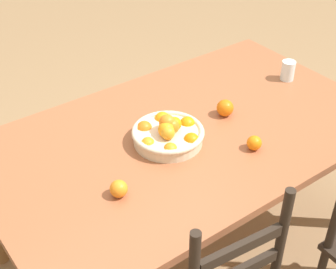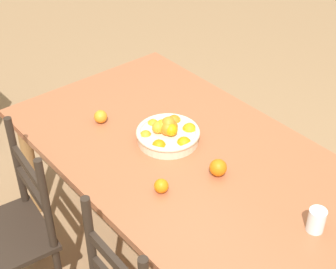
{
  "view_description": "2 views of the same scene",
  "coord_description": "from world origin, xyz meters",
  "px_view_note": "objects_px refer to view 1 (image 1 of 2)",
  "views": [
    {
      "loc": [
        1.12,
        1.38,
        2.0
      ],
      "look_at": [
        0.11,
        0.01,
        0.76
      ],
      "focal_mm": 52.15,
      "sensor_mm": 36.0,
      "label": 1
    },
    {
      "loc": [
        -1.45,
        1.3,
        2.23
      ],
      "look_at": [
        0.11,
        0.01,
        0.76
      ],
      "focal_mm": 54.66,
      "sensor_mm": 36.0,
      "label": 2
    }
  ],
  "objects_px": {
    "orange_loose_1": "(224,107)",
    "dining_table": "(186,145)",
    "orange_loose_0": "(254,143)",
    "drinking_glass": "(288,71)",
    "fruit_bowl": "(168,133)",
    "orange_loose_2": "(119,189)"
  },
  "relations": [
    {
      "from": "orange_loose_1",
      "to": "dining_table",
      "type": "bearing_deg",
      "value": 1.23
    },
    {
      "from": "orange_loose_0",
      "to": "drinking_glass",
      "type": "relative_size",
      "value": 0.62
    },
    {
      "from": "orange_loose_1",
      "to": "drinking_glass",
      "type": "bearing_deg",
      "value": -173.39
    },
    {
      "from": "dining_table",
      "to": "fruit_bowl",
      "type": "relative_size",
      "value": 5.76
    },
    {
      "from": "dining_table",
      "to": "orange_loose_1",
      "type": "height_order",
      "value": "orange_loose_1"
    },
    {
      "from": "orange_loose_0",
      "to": "orange_loose_2",
      "type": "relative_size",
      "value": 0.93
    },
    {
      "from": "fruit_bowl",
      "to": "orange_loose_1",
      "type": "bearing_deg",
      "value": -177.18
    },
    {
      "from": "orange_loose_2",
      "to": "drinking_glass",
      "type": "distance_m",
      "value": 1.2
    },
    {
      "from": "dining_table",
      "to": "drinking_glass",
      "type": "distance_m",
      "value": 0.73
    },
    {
      "from": "orange_loose_1",
      "to": "orange_loose_0",
      "type": "bearing_deg",
      "value": 74.85
    },
    {
      "from": "fruit_bowl",
      "to": "drinking_glass",
      "type": "xyz_separation_m",
      "value": [
        -0.83,
        -0.07,
        0.0
      ]
    },
    {
      "from": "orange_loose_1",
      "to": "drinking_glass",
      "type": "height_order",
      "value": "drinking_glass"
    },
    {
      "from": "orange_loose_0",
      "to": "orange_loose_2",
      "type": "bearing_deg",
      "value": -8.64
    },
    {
      "from": "orange_loose_2",
      "to": "orange_loose_1",
      "type": "bearing_deg",
      "value": -165.31
    },
    {
      "from": "orange_loose_0",
      "to": "fruit_bowl",
      "type": "bearing_deg",
      "value": -44.21
    },
    {
      "from": "dining_table",
      "to": "orange_loose_1",
      "type": "distance_m",
      "value": 0.26
    },
    {
      "from": "drinking_glass",
      "to": "orange_loose_0",
      "type": "bearing_deg",
      "value": 30.35
    },
    {
      "from": "fruit_bowl",
      "to": "orange_loose_0",
      "type": "xyz_separation_m",
      "value": [
        -0.26,
        0.26,
        -0.02
      ]
    },
    {
      "from": "orange_loose_1",
      "to": "drinking_glass",
      "type": "relative_size",
      "value": 0.77
    },
    {
      "from": "drinking_glass",
      "to": "orange_loose_1",
      "type": "bearing_deg",
      "value": 6.61
    },
    {
      "from": "dining_table",
      "to": "fruit_bowl",
      "type": "bearing_deg",
      "value": 6.09
    },
    {
      "from": "fruit_bowl",
      "to": "drinking_glass",
      "type": "relative_size",
      "value": 3.04
    }
  ]
}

